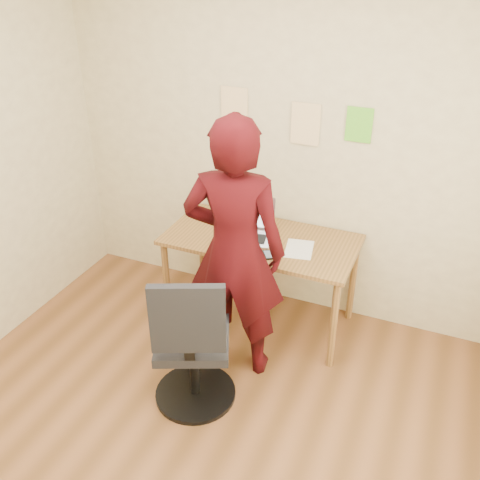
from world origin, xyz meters
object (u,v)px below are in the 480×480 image
at_px(laptop, 248,229).
at_px(phone, 269,255).
at_px(office_chair, 192,351).
at_px(desk, 261,248).
at_px(person, 235,252).

distance_m(laptop, phone, 0.32).
distance_m(phone, office_chair, 0.86).
xyz_separation_m(desk, person, (0.02, -0.52, 0.26)).
bearing_deg(phone, person, -144.67).
height_order(phone, office_chair, office_chair).
distance_m(desk, phone, 0.27).
height_order(desk, phone, phone).
distance_m(office_chair, person, 0.67).
distance_m(laptop, person, 0.55).
height_order(laptop, office_chair, office_chair).
relative_size(phone, office_chair, 0.13).
height_order(desk, office_chair, office_chair).
bearing_deg(person, desk, -98.08).
relative_size(desk, office_chair, 1.37).
relative_size(desk, phone, 10.43).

